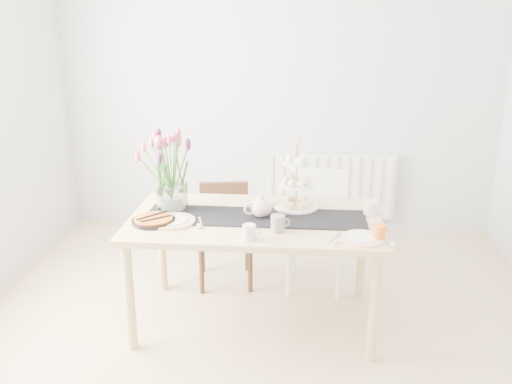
# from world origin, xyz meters

# --- Properties ---
(room_shell) EXTENTS (4.50, 4.50, 4.50)m
(room_shell) POSITION_xyz_m (0.00, 0.00, 1.30)
(room_shell) COLOR tan
(room_shell) RESTS_ON ground
(radiator) EXTENTS (1.20, 0.08, 0.60)m
(radiator) POSITION_xyz_m (0.50, 2.19, 0.45)
(radiator) COLOR white
(radiator) RESTS_ON room_shell
(dining_table) EXTENTS (1.60, 0.90, 0.75)m
(dining_table) POSITION_xyz_m (-0.05, 0.52, 0.67)
(dining_table) COLOR tan
(dining_table) RESTS_ON ground
(chair_brown) EXTENTS (0.45, 0.45, 0.76)m
(chair_brown) POSITION_xyz_m (-0.35, 1.14, 0.43)
(chair_brown) COLOR #372114
(chair_brown) RESTS_ON ground
(chair_white) EXTENTS (0.46, 0.46, 0.87)m
(chair_white) POSITION_xyz_m (0.36, 1.14, 0.51)
(chair_white) COLOR white
(chair_white) RESTS_ON ground
(table_runner) EXTENTS (1.40, 0.35, 0.01)m
(table_runner) POSITION_xyz_m (-0.05, 0.52, 0.75)
(table_runner) COLOR black
(table_runner) RESTS_ON dining_table
(tulip_vase) EXTENTS (0.62, 0.62, 0.52)m
(tulip_vase) POSITION_xyz_m (-0.61, 0.64, 1.09)
(tulip_vase) COLOR silver
(tulip_vase) RESTS_ON dining_table
(cake_stand) EXTENTS (0.29, 0.29, 0.43)m
(cake_stand) POSITION_xyz_m (0.20, 0.72, 0.87)
(cake_stand) COLOR gold
(cake_stand) RESTS_ON dining_table
(teapot) EXTENTS (0.27, 0.24, 0.14)m
(teapot) POSITION_xyz_m (-0.02, 0.52, 0.82)
(teapot) COLOR silver
(teapot) RESTS_ON dining_table
(cream_jug) EXTENTS (0.10, 0.10, 0.09)m
(cream_jug) POSITION_xyz_m (0.68, 0.64, 0.79)
(cream_jug) COLOR silver
(cream_jug) RESTS_ON dining_table
(tart_tin) EXTENTS (0.27, 0.27, 0.03)m
(tart_tin) POSITION_xyz_m (-0.68, 0.38, 0.77)
(tart_tin) COLOR black
(tart_tin) RESTS_ON dining_table
(mug_grey) EXTENTS (0.11, 0.11, 0.10)m
(mug_grey) POSITION_xyz_m (0.10, 0.30, 0.80)
(mug_grey) COLOR slate
(mug_grey) RESTS_ON dining_table
(mug_white) EXTENTS (0.09, 0.09, 0.09)m
(mug_white) POSITION_xyz_m (-0.06, 0.17, 0.80)
(mug_white) COLOR silver
(mug_white) RESTS_ON dining_table
(mug_orange) EXTENTS (0.11, 0.11, 0.09)m
(mug_orange) POSITION_xyz_m (0.68, 0.24, 0.79)
(mug_orange) COLOR orange
(mug_orange) RESTS_ON dining_table
(plate_left) EXTENTS (0.36, 0.36, 0.01)m
(plate_left) POSITION_xyz_m (-0.56, 0.40, 0.76)
(plate_left) COLOR silver
(plate_left) RESTS_ON dining_table
(plate_right) EXTENTS (0.32, 0.32, 0.01)m
(plate_right) POSITION_xyz_m (0.59, 0.23, 0.76)
(plate_right) COLOR white
(plate_right) RESTS_ON dining_table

